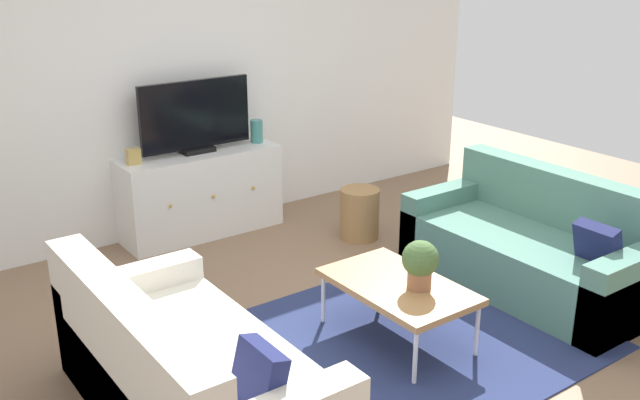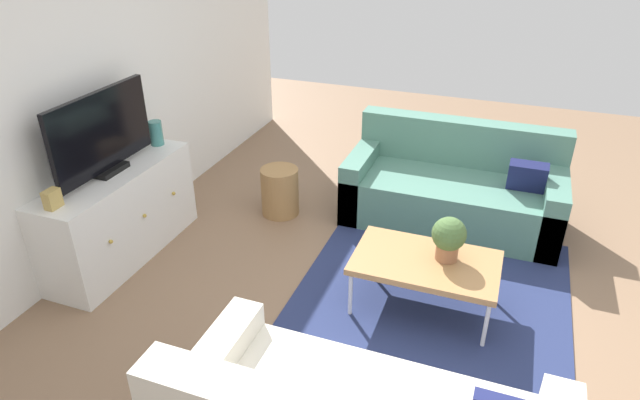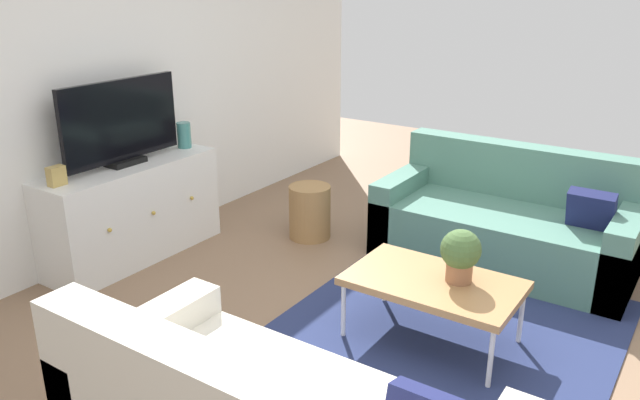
{
  "view_description": "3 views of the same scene",
  "coord_description": "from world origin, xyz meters",
  "px_view_note": "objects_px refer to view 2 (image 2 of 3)",
  "views": [
    {
      "loc": [
        -2.75,
        -3.15,
        2.43
      ],
      "look_at": [
        0.0,
        0.63,
        0.76
      ],
      "focal_mm": 40.73,
      "sensor_mm": 36.0,
      "label": 1
    },
    {
      "loc": [
        -3.03,
        -0.49,
        2.51
      ],
      "look_at": [
        0.0,
        0.63,
        0.76
      ],
      "focal_mm": 30.7,
      "sensor_mm": 36.0,
      "label": 2
    },
    {
      "loc": [
        -2.97,
        -1.36,
        2.05
      ],
      "look_at": [
        0.0,
        0.63,
        0.76
      ],
      "focal_mm": 35.26,
      "sensor_mm": 36.0,
      "label": 3
    }
  ],
  "objects_px": {
    "potted_plant": "(449,237)",
    "flat_screen_tv": "(102,134)",
    "wicker_basket": "(280,191)",
    "coffee_table": "(426,264)",
    "tv_console": "(121,215)",
    "mantel_clock": "(52,199)",
    "glass_vase": "(156,133)",
    "couch_right_side": "(454,189)"
  },
  "relations": [
    {
      "from": "coffee_table",
      "to": "tv_console",
      "type": "relative_size",
      "value": 0.7
    },
    {
      "from": "potted_plant",
      "to": "coffee_table",
      "type": "bearing_deg",
      "value": 117.15
    },
    {
      "from": "couch_right_side",
      "to": "flat_screen_tv",
      "type": "height_order",
      "value": "flat_screen_tv"
    },
    {
      "from": "couch_right_side",
      "to": "glass_vase",
      "type": "xyz_separation_m",
      "value": [
        -0.95,
        2.37,
        0.56
      ]
    },
    {
      "from": "glass_vase",
      "to": "wicker_basket",
      "type": "distance_m",
      "value": 1.18
    },
    {
      "from": "tv_console",
      "to": "wicker_basket",
      "type": "distance_m",
      "value": 1.39
    },
    {
      "from": "tv_console",
      "to": "flat_screen_tv",
      "type": "relative_size",
      "value": 1.41
    },
    {
      "from": "glass_vase",
      "to": "mantel_clock",
      "type": "relative_size",
      "value": 1.57
    },
    {
      "from": "flat_screen_tv",
      "to": "glass_vase",
      "type": "relative_size",
      "value": 4.87
    },
    {
      "from": "coffee_table",
      "to": "mantel_clock",
      "type": "xyz_separation_m",
      "value": [
        -0.75,
        2.37,
        0.43
      ]
    },
    {
      "from": "mantel_clock",
      "to": "wicker_basket",
      "type": "distance_m",
      "value": 1.95
    },
    {
      "from": "potted_plant",
      "to": "glass_vase",
      "type": "relative_size",
      "value": 1.52
    },
    {
      "from": "tv_console",
      "to": "mantel_clock",
      "type": "height_order",
      "value": "mantel_clock"
    },
    {
      "from": "potted_plant",
      "to": "flat_screen_tv",
      "type": "distance_m",
      "value": 2.57
    },
    {
      "from": "couch_right_side",
      "to": "potted_plant",
      "type": "distance_m",
      "value": 1.34
    },
    {
      "from": "tv_console",
      "to": "glass_vase",
      "type": "relative_size",
      "value": 6.85
    },
    {
      "from": "potted_plant",
      "to": "flat_screen_tv",
      "type": "xyz_separation_m",
      "value": [
        -0.23,
        2.51,
        0.47
      ]
    },
    {
      "from": "potted_plant",
      "to": "mantel_clock",
      "type": "relative_size",
      "value": 2.39
    },
    {
      "from": "tv_console",
      "to": "glass_vase",
      "type": "distance_m",
      "value": 0.75
    },
    {
      "from": "flat_screen_tv",
      "to": "wicker_basket",
      "type": "distance_m",
      "value": 1.62
    },
    {
      "from": "coffee_table",
      "to": "wicker_basket",
      "type": "height_order",
      "value": "wicker_basket"
    },
    {
      "from": "flat_screen_tv",
      "to": "glass_vase",
      "type": "height_order",
      "value": "flat_screen_tv"
    },
    {
      "from": "wicker_basket",
      "to": "potted_plant",
      "type": "bearing_deg",
      "value": -117.18
    },
    {
      "from": "wicker_basket",
      "to": "glass_vase",
      "type": "bearing_deg",
      "value": 118.02
    },
    {
      "from": "mantel_clock",
      "to": "flat_screen_tv",
      "type": "bearing_deg",
      "value": 1.98
    },
    {
      "from": "couch_right_side",
      "to": "flat_screen_tv",
      "type": "bearing_deg",
      "value": 122.56
    },
    {
      "from": "flat_screen_tv",
      "to": "wicker_basket",
      "type": "height_order",
      "value": "flat_screen_tv"
    },
    {
      "from": "couch_right_side",
      "to": "mantel_clock",
      "type": "height_order",
      "value": "mantel_clock"
    },
    {
      "from": "wicker_basket",
      "to": "flat_screen_tv",
      "type": "bearing_deg",
      "value": 139.15
    },
    {
      "from": "glass_vase",
      "to": "mantel_clock",
      "type": "height_order",
      "value": "glass_vase"
    },
    {
      "from": "potted_plant",
      "to": "mantel_clock",
      "type": "height_order",
      "value": "mantel_clock"
    },
    {
      "from": "coffee_table",
      "to": "flat_screen_tv",
      "type": "height_order",
      "value": "flat_screen_tv"
    },
    {
      "from": "coffee_table",
      "to": "glass_vase",
      "type": "xyz_separation_m",
      "value": [
        0.41,
        2.37,
        0.47
      ]
    },
    {
      "from": "coffee_table",
      "to": "wicker_basket",
      "type": "distance_m",
      "value": 1.73
    },
    {
      "from": "coffee_table",
      "to": "mantel_clock",
      "type": "height_order",
      "value": "mantel_clock"
    },
    {
      "from": "coffee_table",
      "to": "tv_console",
      "type": "xyz_separation_m",
      "value": [
        -0.17,
        2.37,
        -0.0
      ]
    },
    {
      "from": "glass_vase",
      "to": "mantel_clock",
      "type": "xyz_separation_m",
      "value": [
        -1.16,
        0.0,
        -0.04
      ]
    },
    {
      "from": "coffee_table",
      "to": "wicker_basket",
      "type": "relative_size",
      "value": 2.21
    },
    {
      "from": "potted_plant",
      "to": "glass_vase",
      "type": "height_order",
      "value": "glass_vase"
    },
    {
      "from": "coffee_table",
      "to": "glass_vase",
      "type": "distance_m",
      "value": 2.45
    },
    {
      "from": "coffee_table",
      "to": "potted_plant",
      "type": "height_order",
      "value": "potted_plant"
    },
    {
      "from": "flat_screen_tv",
      "to": "glass_vase",
      "type": "distance_m",
      "value": 0.62
    }
  ]
}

